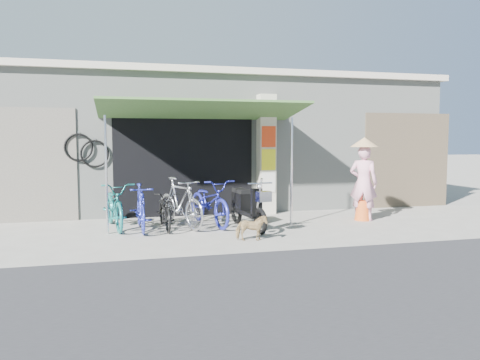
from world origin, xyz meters
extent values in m
plane|color=gray|center=(0.00, 0.00, 0.00)|extent=(80.00, 80.00, 0.00)
cube|color=#2E2E31|center=(0.00, -4.50, 0.01)|extent=(80.00, 6.00, 0.01)
cube|color=#999E97|center=(0.00, 5.10, 1.75)|extent=(12.00, 5.00, 3.50)
cube|color=beige|center=(0.00, 5.10, 3.58)|extent=(12.30, 5.30, 0.16)
cube|color=black|center=(-1.20, 2.58, 1.25)|extent=(3.40, 0.06, 2.50)
cube|color=black|center=(-1.20, 2.59, 0.55)|extent=(3.06, 0.04, 1.10)
torus|color=black|center=(-3.30, 2.54, 1.55)|extent=(0.65, 0.05, 0.65)
cylinder|color=silver|center=(-3.30, 2.56, 1.87)|extent=(0.02, 0.02, 0.12)
torus|color=black|center=(-3.65, 2.54, 1.70)|extent=(0.65, 0.05, 0.65)
cylinder|color=silver|center=(-3.65, 2.56, 2.02)|extent=(0.02, 0.02, 0.12)
cube|color=beige|center=(0.85, 2.45, 1.50)|extent=(0.42, 0.42, 3.00)
cube|color=red|center=(0.85, 2.23, 1.95)|extent=(0.36, 0.02, 0.52)
cube|color=yellow|center=(0.85, 2.23, 1.38)|extent=(0.36, 0.02, 0.52)
cube|color=beige|center=(0.85, 2.23, 0.82)|extent=(0.36, 0.02, 0.50)
cube|color=#365B29|center=(-0.90, 1.65, 2.55)|extent=(4.60, 1.88, 0.35)
cylinder|color=silver|center=(-3.00, 0.75, 1.18)|extent=(0.05, 0.05, 2.36)
cylinder|color=silver|center=(0.90, 0.75, 1.18)|extent=(0.05, 0.05, 2.36)
cube|color=brown|center=(5.00, 2.59, 1.30)|extent=(2.60, 0.06, 2.60)
cube|color=#6B665B|center=(-5.00, 2.59, 1.30)|extent=(2.60, 0.06, 2.60)
imported|color=#19716D|center=(-2.86, 1.32, 0.50)|extent=(0.96, 1.98, 0.99)
imported|color=#212998|center=(-2.34, 0.91, 0.48)|extent=(0.51, 1.62, 0.96)
imported|color=black|center=(-1.83, 0.99, 0.40)|extent=(0.59, 1.55, 0.80)
imported|color=#ADAEB2|center=(-1.51, 1.07, 0.54)|extent=(1.19, 1.84, 1.08)
imported|color=#212699|center=(-0.84, 1.19, 0.51)|extent=(1.11, 2.06, 1.03)
imported|color=#9C8C52|center=(-0.39, -0.59, 0.24)|extent=(0.61, 0.36, 0.49)
torus|color=black|center=(-0.06, -0.08, 0.27)|extent=(0.16, 0.54, 0.53)
torus|color=black|center=(-0.23, 1.21, 0.27)|extent=(0.16, 0.54, 0.53)
cube|color=black|center=(-0.14, 0.56, 0.34)|extent=(0.34, 0.97, 0.10)
cube|color=black|center=(-0.19, 0.91, 0.56)|extent=(0.33, 0.58, 0.34)
cube|color=black|center=(-0.19, 0.91, 0.77)|extent=(0.31, 0.58, 0.09)
cube|color=black|center=(-0.08, 0.12, 0.62)|extent=(0.23, 0.13, 0.56)
cylinder|color=silver|center=(-0.06, -0.05, 1.02)|extent=(0.52, 0.10, 0.03)
cube|color=silver|center=(-0.04, -0.23, 0.78)|extent=(0.28, 0.23, 0.20)
imported|color=pink|center=(2.74, 0.92, 0.88)|extent=(0.76, 0.73, 1.75)
cone|color=#C64F1C|center=(2.74, 0.92, 0.23)|extent=(0.38, 0.38, 0.46)
cone|color=tan|center=(2.74, 0.92, 1.82)|extent=(0.64, 0.64, 0.22)
camera|label=1|loc=(-2.72, -8.84, 1.89)|focal=35.00mm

